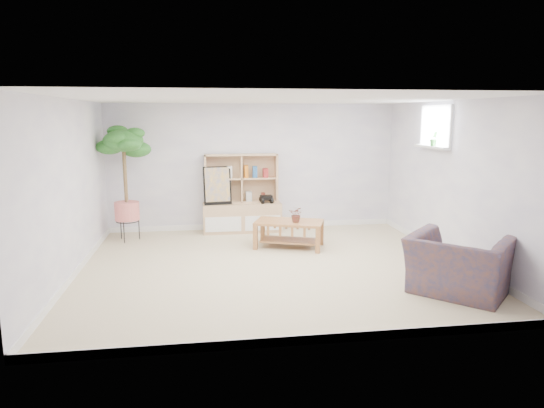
{
  "coord_description": "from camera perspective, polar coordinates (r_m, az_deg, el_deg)",
  "views": [
    {
      "loc": [
        -0.99,
        -6.74,
        2.17
      ],
      "look_at": [
        0.05,
        0.34,
        0.87
      ],
      "focal_mm": 32.0,
      "sensor_mm": 36.0,
      "label": 1
    }
  ],
  "objects": [
    {
      "name": "coffee_table",
      "position": [
        8.11,
        2.02,
        -3.56
      ],
      "size": [
        1.24,
        0.95,
        0.45
      ],
      "primitive_type": null,
      "rotation": [
        0.0,
        0.0,
        -0.36
      ],
      "color": "brown",
      "rests_on": "floor"
    },
    {
      "name": "sill_plant",
      "position": [
        8.16,
        18.51,
        7.31
      ],
      "size": [
        0.14,
        0.12,
        0.23
      ],
      "primitive_type": "imported",
      "rotation": [
        0.0,
        0.0,
        -0.15
      ],
      "color": "#1E5524",
      "rests_on": "window_sill"
    },
    {
      "name": "baseboard",
      "position": [
        7.14,
        0.03,
        -6.95
      ],
      "size": [
        5.5,
        5.0,
        0.1
      ],
      "primitive_type": null,
      "color": "white",
      "rests_on": "floor"
    },
    {
      "name": "window",
      "position": [
        8.23,
        18.76,
        8.61
      ],
      "size": [
        0.1,
        0.98,
        0.68
      ],
      "primitive_type": null,
      "color": "white",
      "rests_on": "walls"
    },
    {
      "name": "storage_unit",
      "position": [
        9.12,
        -3.58,
        1.25
      ],
      "size": [
        1.47,
        0.5,
        1.47
      ],
      "primitive_type": null,
      "color": "tan",
      "rests_on": "floor"
    },
    {
      "name": "poster",
      "position": [
        9.0,
        -6.45,
        2.17
      ],
      "size": [
        0.52,
        0.18,
        0.71
      ],
      "primitive_type": null,
      "rotation": [
        0.0,
        0.0,
        0.13
      ],
      "color": "yellow",
      "rests_on": "storage_unit"
    },
    {
      "name": "floor",
      "position": [
        7.15,
        0.03,
        -7.34
      ],
      "size": [
        5.5,
        5.0,
        0.01
      ],
      "primitive_type": "cube",
      "color": "beige",
      "rests_on": "ground"
    },
    {
      "name": "table_plant",
      "position": [
        7.94,
        2.91,
        -1.23
      ],
      "size": [
        0.31,
        0.29,
        0.26
      ],
      "primitive_type": "imported",
      "rotation": [
        0.0,
        0.0,
        -0.51
      ],
      "color": "#175B20",
      "rests_on": "coffee_table"
    },
    {
      "name": "armchair",
      "position": [
        6.39,
        21.1,
        -6.28
      ],
      "size": [
        1.49,
        1.49,
        0.84
      ],
      "primitive_type": "imported",
      "rotation": [
        0.0,
        0.0,
        2.36
      ],
      "color": "navy",
      "rests_on": "floor"
    },
    {
      "name": "ceiling",
      "position": [
        6.82,
        0.03,
        12.27
      ],
      "size": [
        5.5,
        5.0,
        0.01
      ],
      "primitive_type": "cube",
      "color": "white",
      "rests_on": "walls"
    },
    {
      "name": "walls",
      "position": [
        6.88,
        0.03,
        2.23
      ],
      "size": [
        5.51,
        5.01,
        2.4
      ],
      "color": "white",
      "rests_on": "floor"
    },
    {
      "name": "window_sill",
      "position": [
        8.22,
        18.26,
        6.4
      ],
      "size": [
        0.14,
        1.0,
        0.04
      ],
      "primitive_type": "cube",
      "color": "white",
      "rests_on": "walls"
    },
    {
      "name": "toy_truck",
      "position": [
        9.13,
        -0.68,
        0.64
      ],
      "size": [
        0.34,
        0.25,
        0.17
      ],
      "primitive_type": null,
      "rotation": [
        0.0,
        0.0,
        0.1
      ],
      "color": "black",
      "rests_on": "storage_unit"
    },
    {
      "name": "floor_tree",
      "position": [
        8.78,
        -16.84,
        2.28
      ],
      "size": [
        0.93,
        0.93,
        2.02
      ],
      "primitive_type": null,
      "rotation": [
        0.0,
        0.0,
        0.3
      ],
      "color": "#1E5524",
      "rests_on": "floor"
    }
  ]
}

